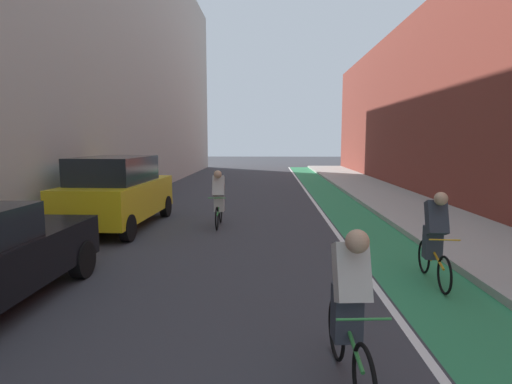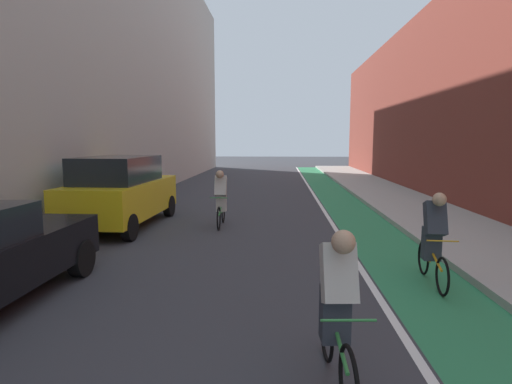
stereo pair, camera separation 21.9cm
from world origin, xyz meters
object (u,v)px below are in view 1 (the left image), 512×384
Objects in this scene: parked_suv_yellow_cab at (118,191)px; cyclist_far at (219,197)px; cyclist_mid at (350,307)px; cyclist_trailing at (435,234)px.

cyclist_far is (2.78, 0.24, -0.17)m from parked_suv_yellow_cab.
cyclist_mid is (4.98, -7.31, -0.21)m from parked_suv_yellow_cab.
parked_suv_yellow_cab reaches higher than cyclist_mid.
cyclist_mid is at bearing -123.51° from cyclist_trailing.
cyclist_far is (-4.23, 4.49, 0.00)m from cyclist_trailing.
cyclist_far is at bearing 133.26° from cyclist_trailing.
parked_suv_yellow_cab is 8.85m from cyclist_mid.
cyclist_far is at bearing 5.02° from parked_suv_yellow_cab.
cyclist_mid is 7.87m from cyclist_far.
cyclist_trailing is 0.98× the size of cyclist_far.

